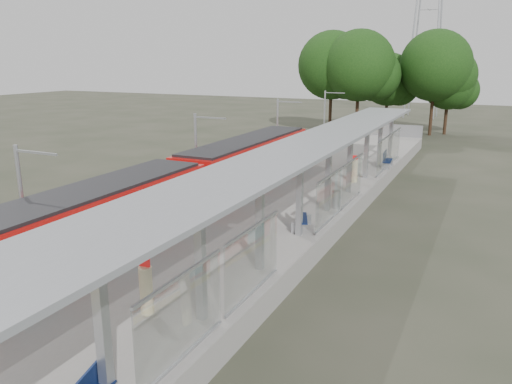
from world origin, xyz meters
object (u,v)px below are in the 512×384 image
info_pillar_near (146,290)px  train (185,189)px  info_pillar_far (355,171)px  litter_bin (336,199)px  bench_far (386,159)px  bench_mid (299,216)px

info_pillar_near → train: bearing=111.3°
train → info_pillar_far: size_ratio=16.39×
train → info_pillar_far: bearing=56.7°
litter_bin → train: bearing=-152.6°
bench_far → litter_bin: bearing=-96.8°
train → litter_bin: train is taller
bench_mid → litter_bin: bearing=59.6°
bench_far → litter_bin: 11.07m
train → litter_bin: size_ratio=29.39×
bench_far → info_pillar_near: bearing=-100.5°
train → bench_mid: size_ratio=16.08×
bench_mid → info_pillar_near: size_ratio=0.98×
bench_mid → info_pillar_far: info_pillar_far is taller
train → litter_bin: (6.79, 3.52, -0.58)m
bench_far → bench_mid: bearing=-98.6°
info_pillar_far → bench_mid: bearing=-90.6°
info_pillar_near → info_pillar_far: (1.33, 18.92, -0.03)m
train → bench_mid: train is taller
train → info_pillar_near: bearing=-62.9°
bench_far → info_pillar_far: size_ratio=1.04×
info_pillar_far → train: bearing=-124.1°
bench_mid → info_pillar_far: (-0.03, 9.69, 0.14)m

